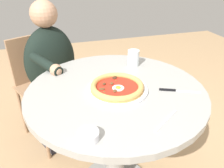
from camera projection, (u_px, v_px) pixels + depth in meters
dining_table at (116, 117)px, 1.17m from camera, size 0.88×0.88×0.75m
pizza_on_plate at (117, 87)px, 1.06m from camera, size 0.30×0.30×0.04m
water_glass at (133, 59)px, 1.30m from camera, size 0.07×0.07×0.10m
steak_knife at (173, 90)px, 1.06m from camera, size 0.09×0.18×0.01m
ramekin_capers at (88, 135)px, 0.76m from camera, size 0.08×0.08×0.03m
fork_utensil at (166, 120)px, 0.86m from camera, size 0.10×0.15×0.00m
diner_person at (54, 87)px, 1.63m from camera, size 0.58×0.43×1.10m
cafe_chair_diner at (45, 78)px, 1.71m from camera, size 0.58×0.58×0.82m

